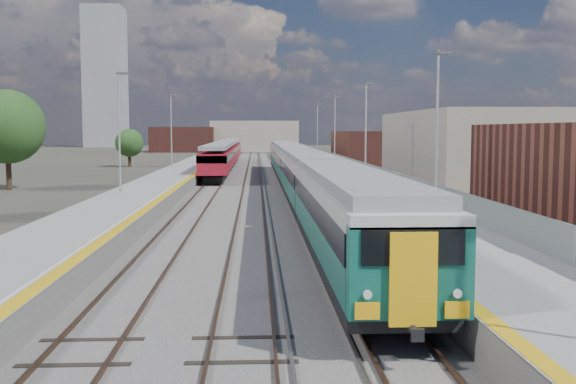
{
  "coord_description": "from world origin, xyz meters",
  "views": [
    {
      "loc": [
        -1.68,
        -8.55,
        4.93
      ],
      "look_at": [
        -0.27,
        20.97,
        2.2
      ],
      "focal_mm": 42.0,
      "sensor_mm": 36.0,
      "label": 1
    }
  ],
  "objects": [
    {
      "name": "platform_right",
      "position": [
        5.28,
        52.49,
        0.54
      ],
      "size": [
        4.7,
        155.0,
        8.52
      ],
      "color": "slate",
      "rests_on": "ground"
    },
    {
      "name": "ballast_bed",
      "position": [
        -2.25,
        52.5,
        0.03
      ],
      "size": [
        10.5,
        155.0,
        0.06
      ],
      "primitive_type": "cube",
      "color": "#565451",
      "rests_on": "ground"
    },
    {
      "name": "tree_c",
      "position": [
        -18.61,
        82.51,
        3.19
      ],
      "size": [
        3.75,
        3.75,
        5.09
      ],
      "color": "#382619",
      "rests_on": "ground"
    },
    {
      "name": "tree_d",
      "position": [
        24.02,
        71.28,
        3.81
      ],
      "size": [
        4.47,
        4.47,
        6.06
      ],
      "color": "#382619",
      "rests_on": "ground"
    },
    {
      "name": "buildings",
      "position": [
        -18.12,
        138.6,
        10.7
      ],
      "size": [
        72.0,
        185.5,
        40.0
      ],
      "color": "brown",
      "rests_on": "ground"
    },
    {
      "name": "red_train",
      "position": [
        -5.5,
        76.72,
        1.99
      ],
      "size": [
        2.67,
        54.25,
        3.37
      ],
      "color": "black",
      "rests_on": "ground"
    },
    {
      "name": "ground",
      "position": [
        0.0,
        50.0,
        0.0
      ],
      "size": [
        320.0,
        320.0,
        0.0
      ],
      "primitive_type": "plane",
      "color": "#47443A",
      "rests_on": "ground"
    },
    {
      "name": "platform_left",
      "position": [
        -9.05,
        52.49,
        0.52
      ],
      "size": [
        4.3,
        155.0,
        8.52
      ],
      "color": "slate",
      "rests_on": "ground"
    },
    {
      "name": "tree_b",
      "position": [
        -22.02,
        47.72,
        5.19
      ],
      "size": [
        6.08,
        6.08,
        8.24
      ],
      "color": "#382619",
      "rests_on": "ground"
    },
    {
      "name": "green_train",
      "position": [
        1.5,
        42.01,
        2.07
      ],
      "size": [
        2.67,
        74.42,
        2.94
      ],
      "color": "black",
      "rests_on": "ground"
    },
    {
      "name": "tracks",
      "position": [
        -1.65,
        54.18,
        0.11
      ],
      "size": [
        8.96,
        160.0,
        0.17
      ],
      "color": "#4C3323",
      "rests_on": "ground"
    }
  ]
}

